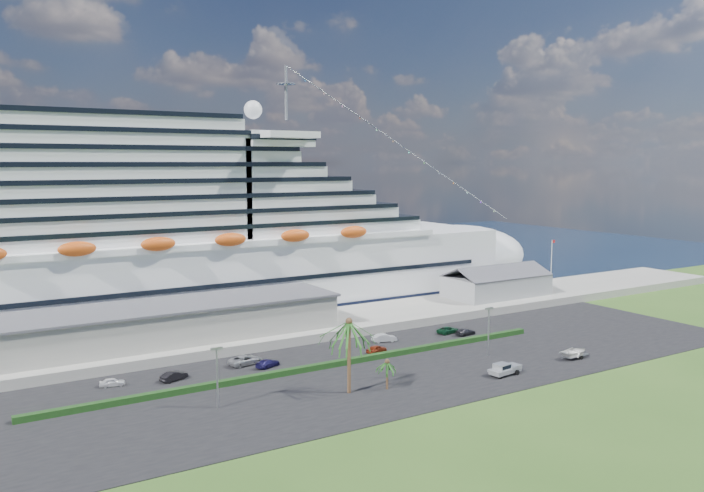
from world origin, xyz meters
TOP-DOWN VIEW (x-y plane):
  - ground at (0.00, 0.00)m, footprint 420.00×420.00m
  - asphalt_lot at (0.00, 11.00)m, footprint 140.00×38.00m
  - wharf at (0.00, 40.00)m, footprint 240.00×20.00m
  - water at (0.00, 130.00)m, footprint 420.00×160.00m
  - cruise_ship at (-21.53, 64.00)m, footprint 191.00×38.00m
  - terminal_building at (-25.00, 40.00)m, footprint 61.00×15.00m
  - port_shed at (52.00, 40.00)m, footprint 24.00×12.31m
  - flagpole at (70.04, 40.00)m, footprint 1.08×0.16m
  - hedge at (-8.00, 16.00)m, footprint 88.00×1.10m
  - lamp_post_left at (-28.00, 8.00)m, footprint 1.60×0.35m
  - lamp_post_right at (20.00, 8.00)m, footprint 1.60×0.35m
  - palm_tall at (-10.00, 4.00)m, footprint 8.82×8.82m
  - palm_short at (-4.50, 2.50)m, footprint 3.53×3.53m
  - parked_car_0 at (-38.00, 24.47)m, footprint 3.79×2.08m
  - parked_car_1 at (-29.53, 22.41)m, footprint 4.53×2.93m
  - parked_car_2 at (-17.21, 24.33)m, footprint 6.01×3.56m
  - parked_car_3 at (-14.69, 21.31)m, footprint 4.75×3.19m
  - parked_car_4 at (4.68, 19.09)m, footprint 4.32×2.58m
  - parked_car_5 at (9.91, 24.42)m, footprint 4.77×2.70m
  - parked_car_6 at (23.90, 23.28)m, footprint 4.94×2.75m
  - parked_car_7 at (25.82, 20.49)m, footprint 4.52×2.19m
  - pickup_truck at (14.56, -1.60)m, footprint 5.66×2.61m
  - boat_trailer at (31.04, -1.09)m, footprint 6.09×4.05m

SIDE VIEW (x-z plane):
  - ground at x=0.00m, z-range 0.00..0.00m
  - water at x=0.00m, z-range 0.00..0.02m
  - asphalt_lot at x=0.00m, z-range 0.00..0.12m
  - hedge at x=-8.00m, z-range 0.12..1.02m
  - parked_car_0 at x=-38.00m, z-range 0.12..1.34m
  - parked_car_7 at x=25.82m, z-range 0.12..1.39m
  - parked_car_3 at x=-14.69m, z-range 0.12..1.40m
  - parked_car_6 at x=23.90m, z-range 0.12..1.43m
  - parked_car_4 at x=4.68m, z-range 0.12..1.50m
  - parked_car_1 at x=-29.53m, z-range 0.12..1.53m
  - parked_car_5 at x=9.91m, z-range 0.12..1.61m
  - wharf at x=0.00m, z-range 0.00..1.80m
  - parked_car_2 at x=-17.21m, z-range 0.12..1.69m
  - pickup_truck at x=14.56m, z-range 0.21..2.14m
  - boat_trailer at x=31.04m, z-range 0.40..2.14m
  - palm_short at x=-4.50m, z-range 1.38..5.95m
  - port_shed at x=52.00m, z-range 0.71..8.08m
  - terminal_building at x=-25.00m, z-range 1.86..8.16m
  - lamp_post_left at x=-28.00m, z-range 1.21..9.48m
  - lamp_post_right at x=20.00m, z-range 1.21..9.48m
  - flagpole at x=70.04m, z-range 2.27..14.27m
  - palm_tall at x=-10.00m, z-range 3.64..14.77m
  - cruise_ship at x=-21.53m, z-range -10.31..43.69m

